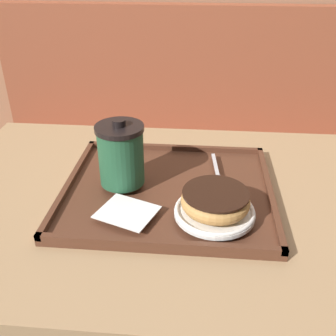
% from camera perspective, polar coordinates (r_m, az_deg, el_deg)
% --- Properties ---
extents(booth_bench, '(1.70, 0.44, 1.00)m').
position_cam_1_polar(booth_bench, '(1.81, 2.88, -0.00)').
color(booth_bench, brown).
rests_on(booth_bench, ground_plane).
extents(cafe_table, '(1.00, 0.70, 0.74)m').
position_cam_1_polar(cafe_table, '(0.95, -1.13, -12.08)').
color(cafe_table, tan).
rests_on(cafe_table, ground_plane).
extents(serving_tray, '(0.44, 0.38, 0.02)m').
position_cam_1_polar(serving_tray, '(0.85, 0.00, -3.33)').
color(serving_tray, '#512D1E').
rests_on(serving_tray, cafe_table).
extents(napkin_paper, '(0.13, 0.12, 0.00)m').
position_cam_1_polar(napkin_paper, '(0.76, -5.96, -6.35)').
color(napkin_paper, white).
rests_on(napkin_paper, serving_tray).
extents(coffee_cup_front, '(0.10, 0.10, 0.14)m').
position_cam_1_polar(coffee_cup_front, '(0.82, -6.84, 2.00)').
color(coffee_cup_front, '#235638').
rests_on(coffee_cup_front, serving_tray).
extents(plate_with_chocolate_donut, '(0.15, 0.15, 0.01)m').
position_cam_1_polar(plate_with_chocolate_donut, '(0.75, 6.77, -6.28)').
color(plate_with_chocolate_donut, white).
rests_on(plate_with_chocolate_donut, serving_tray).
extents(donut_chocolate_glazed, '(0.13, 0.13, 0.04)m').
position_cam_1_polar(donut_chocolate_glazed, '(0.74, 6.89, -4.67)').
color(donut_chocolate_glazed, tan).
rests_on(donut_chocolate_glazed, plate_with_chocolate_donut).
extents(spoon, '(0.03, 0.14, 0.01)m').
position_cam_1_polar(spoon, '(0.87, 7.26, -1.02)').
color(spoon, silver).
rests_on(spoon, serving_tray).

